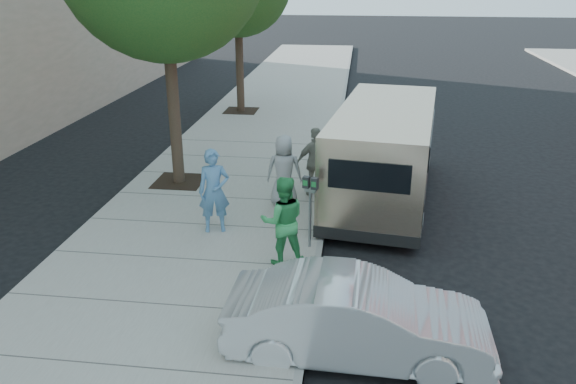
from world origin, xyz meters
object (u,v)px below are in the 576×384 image
at_px(person_gray_shirt, 284,171).
at_px(person_green_shirt, 283,221).
at_px(person_officer, 214,191).
at_px(person_striped_polo, 316,162).
at_px(parking_meter, 310,197).
at_px(sedan, 357,319).
at_px(van, 384,152).

bearing_deg(person_gray_shirt, person_green_shirt, 93.51).
distance_m(person_officer, person_striped_polo, 2.83).
bearing_deg(person_striped_polo, person_officer, 27.10).
height_order(parking_meter, person_gray_shirt, person_gray_shirt).
bearing_deg(sedan, parking_meter, 18.83).
distance_m(person_green_shirt, person_striped_polo, 3.34).
bearing_deg(person_officer, sedan, -65.74).
bearing_deg(person_gray_shirt, person_officer, 47.66).
bearing_deg(person_officer, person_green_shirt, -53.05).
height_order(person_gray_shirt, person_striped_polo, person_striped_polo).
relative_size(sedan, person_striped_polo, 2.24).
bearing_deg(person_green_shirt, van, -131.06).
bearing_deg(person_officer, person_striped_polo, 33.63).
xyz_separation_m(sedan, person_striped_polo, (-1.03, 5.59, 0.36)).
height_order(sedan, person_green_shirt, person_green_shirt).
xyz_separation_m(parking_meter, person_striped_polo, (-0.10, 2.63, -0.21)).
bearing_deg(person_striped_polo, van, 170.09).
bearing_deg(person_gray_shirt, parking_meter, 107.16).
xyz_separation_m(van, person_gray_shirt, (-2.20, -0.98, -0.22)).
xyz_separation_m(van, person_officer, (-3.39, -2.48, -0.18)).
xyz_separation_m(parking_meter, person_officer, (-1.95, 0.48, -0.17)).
xyz_separation_m(sedan, person_gray_shirt, (-1.68, 4.94, 0.35)).
distance_m(person_officer, person_gray_shirt, 1.92).
bearing_deg(sedan, person_gray_shirt, 20.26).
bearing_deg(parking_meter, van, 83.05).
height_order(van, person_officer, van).
height_order(van, person_green_shirt, van).
bearing_deg(sedan, person_green_shirt, 32.08).
distance_m(sedan, person_officer, 4.51).
height_order(parking_meter, sedan, parking_meter).
xyz_separation_m(person_officer, person_striped_polo, (1.85, 2.15, -0.04)).
bearing_deg(person_officer, van, 20.56).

